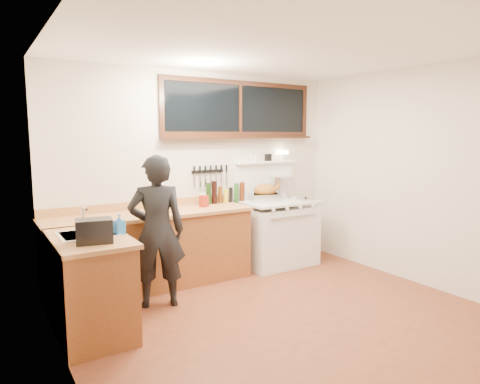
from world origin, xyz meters
TOP-DOWN VIEW (x-y plane):
  - ground_plane at (0.00, 0.00)m, footprint 4.00×3.50m
  - room_shell at (0.00, 0.00)m, footprint 4.10×3.60m
  - counter_back at (-0.80, 1.45)m, footprint 2.44×0.64m
  - counter_left at (-1.70, 0.62)m, footprint 0.64×1.09m
  - sink_unit at (-1.68, 0.70)m, footprint 0.50×0.45m
  - vintage_stove at (1.00, 1.41)m, footprint 1.02×0.74m
  - back_window at (0.60, 1.72)m, footprint 2.32×0.13m
  - left_doorway at (-1.99, -0.55)m, footprint 0.02×1.04m
  - knife_strip at (0.12, 1.73)m, footprint 0.52×0.03m
  - man at (-0.95, 0.89)m, footprint 0.67×0.54m
  - soap_bottle at (-1.43, 0.56)m, footprint 0.10×0.10m
  - toaster at (-1.70, 0.36)m, footprint 0.33×0.25m
  - cutting_board at (-0.76, 1.42)m, footprint 0.53×0.47m
  - roast_turkey at (0.85, 1.48)m, footprint 0.47×0.41m
  - stockpot at (1.24, 1.62)m, footprint 0.40×0.40m
  - saucepan at (0.94, 1.53)m, footprint 0.18×0.29m
  - pot_lid at (1.38, 1.24)m, footprint 0.34×0.34m
  - coffee_tin at (-0.09, 1.48)m, footprint 0.12×0.11m
  - pitcher at (-0.05, 1.60)m, footprint 0.11×0.11m
  - bottle_cluster at (0.30, 1.63)m, footprint 0.58×0.07m

SIDE VIEW (x-z plane):
  - ground_plane at x=0.00m, z-range -0.02..0.00m
  - counter_left at x=-1.70m, z-range 0.00..0.90m
  - counter_back at x=-0.80m, z-range -0.05..0.95m
  - vintage_stove at x=1.00m, z-range -0.32..1.25m
  - man at x=-0.95m, z-range 0.00..1.60m
  - sink_unit at x=-1.68m, z-range 0.66..1.03m
  - pot_lid at x=1.38m, z-range 0.89..0.93m
  - cutting_board at x=-0.76m, z-range 0.88..1.03m
  - saucepan at x=0.94m, z-range 0.90..1.02m
  - coffee_tin at x=-0.09m, z-range 0.90..1.05m
  - pitcher at x=-0.05m, z-range 0.90..1.05m
  - soap_bottle at x=-1.43m, z-range 0.90..1.09m
  - roast_turkey at x=0.85m, z-range 0.88..1.12m
  - toaster at x=-1.70m, z-range 0.90..1.10m
  - bottle_cluster at x=0.30m, z-range 0.88..1.18m
  - stockpot at x=1.24m, z-range 0.90..1.21m
  - left_doorway at x=-1.99m, z-range 0.00..2.17m
  - knife_strip at x=0.12m, z-range 1.17..1.45m
  - room_shell at x=0.00m, z-range 0.32..2.97m
  - back_window at x=0.60m, z-range 1.68..2.45m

